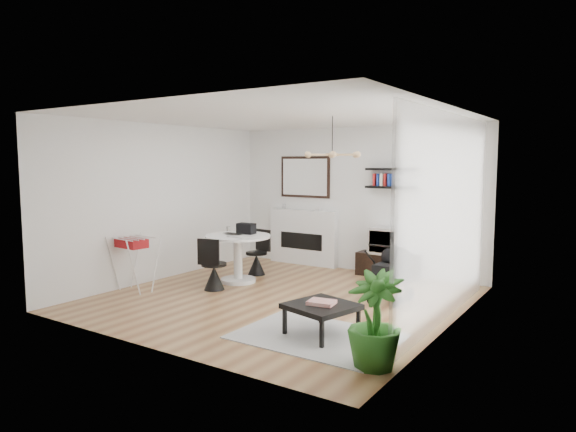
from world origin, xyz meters
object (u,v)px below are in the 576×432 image
Objects in this scene: coffee_table at (321,307)px; tv_console at (388,265)px; stroller at (393,275)px; potted_plant at (375,320)px; fireplace at (303,230)px; crt_tv at (387,240)px; dining_table at (238,251)px; drying_rack at (135,263)px.

tv_console is at bearing 99.59° from coffee_table.
potted_plant reaches higher than stroller.
tv_console is 1.13× the size of potted_plant.
fireplace is at bearing 148.86° from stroller.
dining_table is at bearing -137.05° from crt_tv.
fireplace is 3.50m from drying_rack.
potted_plant is (1.52, -3.93, -0.17)m from crt_tv.
stroller is 1.91m from coffee_table.
drying_rack is 4.01m from stroller.
tv_console is at bearing -3.90° from fireplace.
stroller is 1.03× the size of coffee_table.
potted_plant is at bearing -68.84° from crt_tv.
dining_table is 1.27× the size of coffee_table.
fireplace is 4.29m from coffee_table.
drying_rack is at bearing -132.34° from crt_tv.
stroller is (3.63, 1.71, -0.07)m from drying_rack.
dining_table is at bearing 148.48° from potted_plant.
stroller is at bearing 30.40° from drying_rack.
stroller reaches higher than tv_console.
dining_table is 1.70m from drying_rack.
drying_rack is (-1.08, -3.32, -0.22)m from fireplace.
crt_tv reaches higher than dining_table.
potted_plant reaches higher than coffee_table.
dining_table is at bearing -171.87° from stroller.
fireplace reaches higher than tv_console.
crt_tv reaches higher than tv_console.
drying_rack is at bearing -153.56° from stroller.
potted_plant is at bearing -50.45° from fireplace.
stroller is at bearing 86.58° from coffee_table.
stroller reaches higher than drying_rack.
crt_tv is 0.63× the size of coffee_table.
dining_table is 1.27× the size of drying_rack.
tv_console is 4.35m from drying_rack.
fireplace is at bearing 86.78° from dining_table.
coffee_table is at bearing -55.30° from fireplace.
coffee_table is 1.08m from potted_plant.
crt_tv is (1.83, -0.13, -0.03)m from fireplace.
tv_console is at bearing 115.98° from stroller.
crt_tv is at bearing -173.87° from tv_console.
dining_table is 1.14× the size of potted_plant.
fireplace is 1.94m from dining_table.
fireplace is 2.47× the size of coffee_table.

